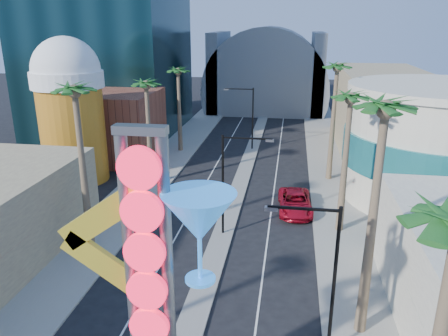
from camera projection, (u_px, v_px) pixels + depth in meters
sidewalk_west at (161, 167)px, 49.47m from camera, size 5.00×100.00×0.15m
sidewalk_east at (332, 176)px, 46.67m from camera, size 5.00×100.00×0.15m
median at (247, 163)px, 50.88m from camera, size 1.60×84.00×0.15m
brick_filler_west at (114, 126)px, 51.99m from camera, size 10.00×10.00×8.00m
filler_east at (379, 109)px, 56.33m from camera, size 10.00×20.00×10.00m
beer_mug at (70, 105)px, 43.42m from camera, size 7.00×7.00×14.50m
turquoise_building at (438, 145)px, 39.10m from camera, size 16.60×16.60×10.60m
canopy at (267, 86)px, 81.38m from camera, size 22.00×16.00×22.00m
neon_sign at (170, 269)px, 15.64m from camera, size 6.53×2.60×12.55m
streetlight_0 at (230, 176)px, 32.41m from camera, size 3.79×0.25×8.00m
streetlight_1 at (248, 112)px, 55.05m from camera, size 3.79×0.25×8.00m
streetlight_2 at (325, 269)px, 20.28m from camera, size 3.45×0.25×8.00m
palm_1 at (76, 102)px, 28.18m from camera, size 2.40×2.40×12.70m
palm_2 at (146, 91)px, 41.72m from camera, size 2.40×2.40×11.20m
palm_3 at (178, 76)px, 52.96m from camera, size 2.40×2.40×11.20m
palm_5 at (384, 126)px, 19.77m from camera, size 2.40×2.40×13.20m
palm_6 at (350, 107)px, 31.44m from camera, size 2.40×2.40×11.70m
palm_7 at (337, 75)px, 42.39m from camera, size 2.40×2.40×12.70m
red_pickup at (295, 202)px, 37.93m from camera, size 3.14×6.18×1.67m
pedestrian_b at (399, 293)px, 25.11m from camera, size 0.87×0.76×1.52m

